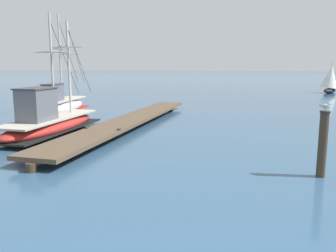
# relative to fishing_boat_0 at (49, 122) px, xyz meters

# --- Properties ---
(floating_dock) EXTENTS (3.21, 17.41, 0.53)m
(floating_dock) POSITION_rel_fishing_boat_0_xyz_m (3.18, 2.94, -0.28)
(floating_dock) COLOR brown
(floating_dock) RESTS_ON ground
(fishing_boat_0) EXTENTS (2.35, 8.04, 5.73)m
(fishing_boat_0) POSITION_rel_fishing_boat_0_xyz_m (0.00, 0.00, 0.00)
(fishing_boat_0) COLOR #AD2823
(fishing_boat_0) RESTS_ON ground
(fishing_boat_1) EXTENTS (1.92, 7.92, 6.58)m
(fishing_boat_1) POSITION_rel_fishing_boat_0_xyz_m (-2.60, 6.09, 0.03)
(fishing_boat_1) COLOR silver
(fishing_boat_1) RESTS_ON ground
(mooring_piling) EXTENTS (0.30, 0.30, 2.00)m
(mooring_piling) POSITION_rel_fishing_boat_0_xyz_m (11.33, -4.44, 0.39)
(mooring_piling) COLOR #3D3023
(mooring_piling) RESTS_ON ground
(perched_seagull) EXTENTS (0.32, 0.29, 0.26)m
(perched_seagull) POSITION_rel_fishing_boat_0_xyz_m (11.32, -4.43, 1.51)
(perched_seagull) COLOR gold
(perched_seagull) RESTS_ON mooring_piling
(distant_sailboat) EXTENTS (2.85, 3.93, 3.61)m
(distant_sailboat) POSITION_rel_fishing_boat_0_xyz_m (19.93, 29.33, 0.96)
(distant_sailboat) COLOR black
(distant_sailboat) RESTS_ON ground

